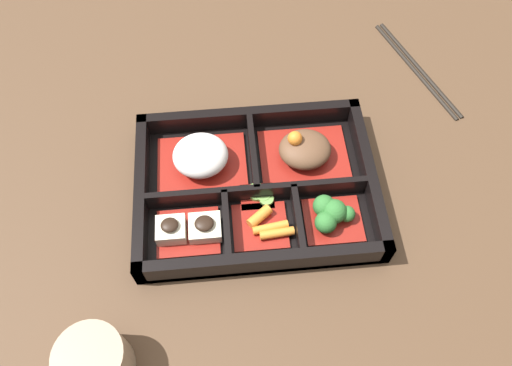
% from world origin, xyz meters
% --- Properties ---
extents(ground_plane, '(3.00, 3.00, 0.00)m').
position_xyz_m(ground_plane, '(0.00, 0.00, 0.00)').
color(ground_plane, '#4C3523').
extents(bento_base, '(0.32, 0.23, 0.01)m').
position_xyz_m(bento_base, '(0.00, 0.00, 0.01)').
color(bento_base, black).
rests_on(bento_base, ground_plane).
extents(bento_rim, '(0.32, 0.23, 0.04)m').
position_xyz_m(bento_rim, '(0.00, -0.00, 0.02)').
color(bento_rim, black).
rests_on(bento_rim, ground_plane).
extents(bowl_rice, '(0.12, 0.10, 0.05)m').
position_xyz_m(bowl_rice, '(-0.07, 0.04, 0.03)').
color(bowl_rice, maroon).
rests_on(bowl_rice, bento_base).
extents(bowl_stew, '(0.12, 0.10, 0.05)m').
position_xyz_m(bowl_stew, '(0.07, 0.04, 0.03)').
color(bowl_stew, maroon).
rests_on(bowl_stew, bento_base).
extents(bowl_tofu, '(0.08, 0.07, 0.03)m').
position_xyz_m(bowl_tofu, '(-0.09, -0.06, 0.02)').
color(bowl_tofu, maroon).
rests_on(bowl_tofu, bento_base).
extents(bowl_carrots, '(0.07, 0.07, 0.02)m').
position_xyz_m(bowl_carrots, '(0.01, -0.06, 0.02)').
color(bowl_carrots, maroon).
rests_on(bowl_carrots, bento_base).
extents(bowl_greens, '(0.07, 0.07, 0.04)m').
position_xyz_m(bowl_greens, '(0.09, -0.06, 0.03)').
color(bowl_greens, maroon).
rests_on(bowl_greens, bento_base).
extents(bowl_pickles, '(0.04, 0.04, 0.01)m').
position_xyz_m(bowl_pickles, '(0.00, -0.01, 0.02)').
color(bowl_pickles, maroon).
rests_on(bowl_pickles, bento_base).
extents(tea_cup, '(0.08, 0.08, 0.06)m').
position_xyz_m(tea_cup, '(-0.19, -0.21, 0.03)').
color(tea_cup, gray).
rests_on(tea_cup, ground_plane).
extents(chopsticks, '(0.09, 0.21, 0.01)m').
position_xyz_m(chopsticks, '(0.28, 0.20, 0.00)').
color(chopsticks, black).
rests_on(chopsticks, ground_plane).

